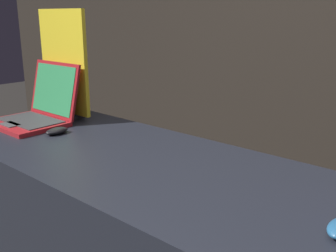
{
  "coord_description": "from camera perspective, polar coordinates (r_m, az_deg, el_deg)",
  "views": [
    {
      "loc": [
        0.84,
        -0.6,
        1.37
      ],
      "look_at": [
        0.01,
        0.35,
        1.01
      ],
      "focal_mm": 42.0,
      "sensor_mm": 36.0,
      "label": 1
    }
  ],
  "objects": [
    {
      "name": "promo_stand_front",
      "position": [
        2.07,
        -14.82,
        8.35
      ],
      "size": [
        0.36,
        0.07,
        0.54
      ],
      "color": "black",
      "rests_on": "display_counter"
    },
    {
      "name": "mouse_front",
      "position": [
        1.81,
        -15.83,
        -0.69
      ],
      "size": [
        0.06,
        0.11,
        0.03
      ],
      "color": "black",
      "rests_on": "display_counter"
    },
    {
      "name": "laptop_front",
      "position": [
        2.02,
        -18.4,
        2.28
      ],
      "size": [
        0.36,
        0.34,
        0.29
      ],
      "color": "maroon",
      "rests_on": "display_counter"
    }
  ]
}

